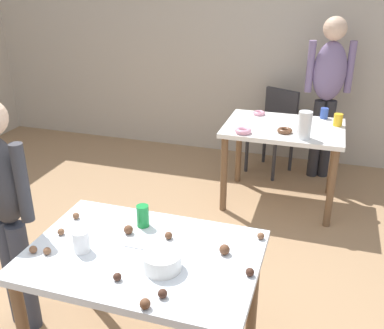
% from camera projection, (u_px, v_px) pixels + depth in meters
% --- Properties ---
extents(wall_back, '(6.40, 0.10, 2.60)m').
position_uv_depth(wall_back, '(247.00, 40.00, 4.84)').
color(wall_back, '#BCB2A3').
rests_on(wall_back, ground_plane).
extents(dining_table_near, '(1.14, 0.77, 0.75)m').
position_uv_depth(dining_table_near, '(143.00, 270.00, 2.21)').
color(dining_table_near, silver).
rests_on(dining_table_near, ground_plane).
extents(dining_table_far, '(1.03, 0.75, 0.75)m').
position_uv_depth(dining_table_far, '(283.00, 138.00, 3.95)').
color(dining_table_far, white).
rests_on(dining_table_far, ground_plane).
extents(chair_far_table, '(0.53, 0.53, 0.87)m').
position_uv_depth(chair_far_table, '(275.00, 126.00, 4.68)').
color(chair_far_table, '#2D2D33').
rests_on(chair_far_table, ground_plane).
extents(person_girl_near, '(0.45, 0.28, 1.43)m').
position_uv_depth(person_girl_near, '(5.00, 202.00, 2.43)').
color(person_girl_near, '#383D4C').
rests_on(person_girl_near, ground_plane).
extents(person_adult_far, '(0.45, 0.27, 1.62)m').
position_uv_depth(person_adult_far, '(328.00, 84.00, 4.33)').
color(person_adult_far, '#28282D').
rests_on(person_adult_far, ground_plane).
extents(mixing_bowl, '(0.18, 0.18, 0.08)m').
position_uv_depth(mixing_bowl, '(162.00, 261.00, 2.04)').
color(mixing_bowl, white).
rests_on(mixing_bowl, dining_table_near).
extents(soda_can, '(0.07, 0.07, 0.12)m').
position_uv_depth(soda_can, '(143.00, 216.00, 2.37)').
color(soda_can, '#198438').
rests_on(soda_can, dining_table_near).
extents(fork_near, '(0.17, 0.02, 0.01)m').
position_uv_depth(fork_near, '(139.00, 248.00, 2.20)').
color(fork_near, silver).
rests_on(fork_near, dining_table_near).
extents(cup_near_0, '(0.08, 0.08, 0.11)m').
position_uv_depth(cup_near_0, '(81.00, 241.00, 2.16)').
color(cup_near_0, white).
rests_on(cup_near_0, dining_table_near).
extents(cake_ball_0, '(0.04, 0.04, 0.04)m').
position_uv_depth(cake_ball_0, '(250.00, 272.00, 2.00)').
color(cake_ball_0, '#3D2319').
rests_on(cake_ball_0, dining_table_near).
extents(cake_ball_1, '(0.04, 0.04, 0.04)m').
position_uv_depth(cake_ball_1, '(117.00, 277.00, 1.97)').
color(cake_ball_1, '#3D2319').
rests_on(cake_ball_1, dining_table_near).
extents(cake_ball_2, '(0.04, 0.04, 0.04)m').
position_uv_depth(cake_ball_2, '(163.00, 294.00, 1.86)').
color(cake_ball_2, '#3D2319').
rests_on(cake_ball_2, dining_table_near).
extents(cake_ball_3, '(0.04, 0.04, 0.04)m').
position_uv_depth(cake_ball_3, '(261.00, 236.00, 2.27)').
color(cake_ball_3, brown).
rests_on(cake_ball_3, dining_table_near).
extents(cake_ball_4, '(0.05, 0.05, 0.05)m').
position_uv_depth(cake_ball_4, '(225.00, 250.00, 2.15)').
color(cake_ball_4, brown).
rests_on(cake_ball_4, dining_table_near).
extents(cake_ball_5, '(0.04, 0.04, 0.04)m').
position_uv_depth(cake_ball_5, '(76.00, 216.00, 2.45)').
color(cake_ball_5, brown).
rests_on(cake_ball_5, dining_table_near).
extents(cake_ball_6, '(0.05, 0.05, 0.05)m').
position_uv_depth(cake_ball_6, '(128.00, 230.00, 2.31)').
color(cake_ball_6, brown).
rests_on(cake_ball_6, dining_table_near).
extents(cake_ball_7, '(0.04, 0.04, 0.04)m').
position_uv_depth(cake_ball_7, '(33.00, 250.00, 2.16)').
color(cake_ball_7, brown).
rests_on(cake_ball_7, dining_table_near).
extents(cake_ball_8, '(0.04, 0.04, 0.04)m').
position_uv_depth(cake_ball_8, '(169.00, 236.00, 2.27)').
color(cake_ball_8, brown).
rests_on(cake_ball_8, dining_table_near).
extents(cake_ball_9, '(0.05, 0.05, 0.05)m').
position_uv_depth(cake_ball_9, '(145.00, 304.00, 1.80)').
color(cake_ball_9, brown).
rests_on(cake_ball_9, dining_table_near).
extents(cake_ball_10, '(0.04, 0.04, 0.04)m').
position_uv_depth(cake_ball_10, '(61.00, 232.00, 2.31)').
color(cake_ball_10, brown).
rests_on(cake_ball_10, dining_table_near).
extents(cake_ball_11, '(0.04, 0.04, 0.04)m').
position_uv_depth(cake_ball_11, '(47.00, 251.00, 2.15)').
color(cake_ball_11, brown).
rests_on(cake_ball_11, dining_table_near).
extents(pitcher_far, '(0.11, 0.11, 0.23)m').
position_uv_depth(pitcher_far, '(305.00, 125.00, 3.58)').
color(pitcher_far, white).
rests_on(pitcher_far, dining_table_far).
extents(cup_far_0, '(0.08, 0.08, 0.11)m').
position_uv_depth(cup_far_0, '(338.00, 120.00, 3.89)').
color(cup_far_0, yellow).
rests_on(cup_far_0, dining_table_far).
extents(cup_far_1, '(0.07, 0.07, 0.10)m').
position_uv_depth(cup_far_1, '(324.00, 113.00, 4.08)').
color(cup_far_1, '#3351B2').
rests_on(cup_far_1, dining_table_far).
extents(donut_far_0, '(0.11, 0.11, 0.03)m').
position_uv_depth(donut_far_0, '(259.00, 113.00, 4.19)').
color(donut_far_0, pink).
rests_on(donut_far_0, dining_table_far).
extents(donut_far_1, '(0.13, 0.13, 0.04)m').
position_uv_depth(donut_far_1, '(285.00, 131.00, 3.73)').
color(donut_far_1, brown).
rests_on(donut_far_1, dining_table_far).
extents(donut_far_2, '(0.14, 0.14, 0.04)m').
position_uv_depth(donut_far_2, '(243.00, 131.00, 3.72)').
color(donut_far_2, pink).
rests_on(donut_far_2, dining_table_far).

